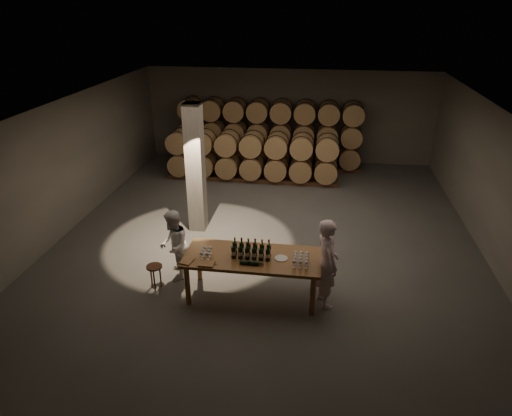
# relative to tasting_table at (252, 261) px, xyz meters

# --- Properties ---
(room) EXTENTS (12.00, 12.00, 12.00)m
(room) POSITION_rel_tasting_table_xyz_m (-1.80, 2.70, 0.80)
(room) COLOR #54514E
(room) RESTS_ON ground
(tasting_table) EXTENTS (2.60, 1.10, 0.90)m
(tasting_table) POSITION_rel_tasting_table_xyz_m (0.00, 0.00, 0.00)
(tasting_table) COLOR brown
(tasting_table) RESTS_ON ground
(barrel_stack_back) EXTENTS (6.26, 0.95, 2.31)m
(barrel_stack_back) POSITION_rel_tasting_table_xyz_m (-0.57, 7.70, 0.40)
(barrel_stack_back) COLOR brown
(barrel_stack_back) RESTS_ON ground
(barrel_stack_front) EXTENTS (5.48, 0.95, 1.57)m
(barrel_stack_front) POSITION_rel_tasting_table_xyz_m (-0.96, 6.30, 0.03)
(barrel_stack_front) COLOR brown
(barrel_stack_front) RESTS_ON ground
(bottle_cluster) EXTENTS (0.74, 0.24, 0.36)m
(bottle_cluster) POSITION_rel_tasting_table_xyz_m (-0.02, -0.03, 0.23)
(bottle_cluster) COLOR black
(bottle_cluster) RESTS_ON tasting_table
(lying_bottles) EXTENTS (0.44, 0.07, 0.07)m
(lying_bottles) POSITION_rel_tasting_table_xyz_m (0.00, -0.31, 0.14)
(lying_bottles) COLOR black
(lying_bottles) RESTS_ON tasting_table
(glass_cluster_left) EXTENTS (0.19, 0.30, 0.16)m
(glass_cluster_left) POSITION_rel_tasting_table_xyz_m (-0.87, -0.13, 0.22)
(glass_cluster_left) COLOR silver
(glass_cluster_left) RESTS_ON tasting_table
(glass_cluster_right) EXTENTS (0.30, 0.41, 0.16)m
(glass_cluster_right) POSITION_rel_tasting_table_xyz_m (0.92, -0.12, 0.22)
(glass_cluster_right) COLOR silver
(glass_cluster_right) RESTS_ON tasting_table
(plate) EXTENTS (0.25, 0.25, 0.01)m
(plate) POSITION_rel_tasting_table_xyz_m (0.55, -0.01, 0.11)
(plate) COLOR silver
(plate) RESTS_ON tasting_table
(notebook_near) EXTENTS (0.28, 0.23, 0.03)m
(notebook_near) POSITION_rel_tasting_table_xyz_m (-0.79, -0.41, 0.12)
(notebook_near) COLOR #936235
(notebook_near) RESTS_ON tasting_table
(notebook_corner) EXTENTS (0.26, 0.31, 0.02)m
(notebook_corner) POSITION_rel_tasting_table_xyz_m (-1.18, -0.36, 0.12)
(notebook_corner) COLOR #936235
(notebook_corner) RESTS_ON tasting_table
(pen) EXTENTS (0.13, 0.02, 0.01)m
(pen) POSITION_rel_tasting_table_xyz_m (-0.66, -0.41, 0.11)
(pen) COLOR black
(pen) RESTS_ON tasting_table
(stool) EXTENTS (0.32, 0.32, 0.53)m
(stool) POSITION_rel_tasting_table_xyz_m (-1.97, -0.03, -0.36)
(stool) COLOR brown
(stool) RESTS_ON ground
(person_man) EXTENTS (0.64, 0.76, 1.79)m
(person_man) POSITION_rel_tasting_table_xyz_m (1.40, -0.04, 0.10)
(person_man) COLOR silver
(person_man) RESTS_ON ground
(person_woman) EXTENTS (0.73, 0.85, 1.51)m
(person_woman) POSITION_rel_tasting_table_xyz_m (-1.70, 0.43, -0.04)
(person_woman) COLOR white
(person_woman) RESTS_ON ground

